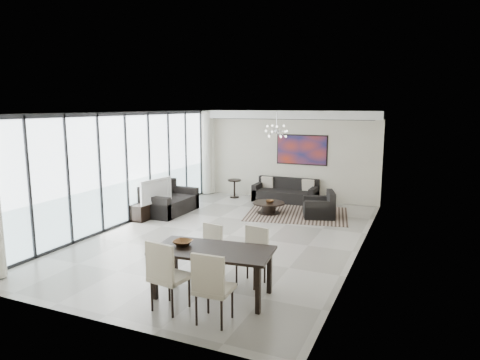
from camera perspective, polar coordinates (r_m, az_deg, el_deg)
The scene contains 20 objects.
room_shell at distance 9.78m, azimuth 1.01°, elevation 0.44°, with size 6.00×9.00×2.90m.
window_wall at distance 11.45m, azimuth -14.52°, elevation 1.60°, with size 0.37×8.95×2.90m.
soffit at distance 13.85m, azimuth 6.14°, elevation 8.65°, with size 5.98×0.40×0.26m, color white.
painting at distance 13.94m, azimuth 8.23°, elevation 4.00°, with size 1.68×0.04×0.98m, color #AF3018.
chandelier at distance 12.06m, azimuth 4.89°, elevation 6.50°, with size 0.66×0.66×0.71m.
rug at distance 12.34m, azimuth 7.61°, elevation -4.51°, with size 2.80×2.16×0.01m, color black.
coffee_table at distance 12.32m, azimuth 3.83°, elevation -3.62°, with size 0.92×0.92×0.32m.
bowl_coffee at distance 12.23m, azimuth 3.99°, elevation -2.88°, with size 0.23×0.23×0.07m, color brown.
sofa_main at distance 13.88m, azimuth 6.10°, elevation -1.84°, with size 2.03×0.83×0.74m.
loveseat at distance 12.51m, azimuth -9.56°, elevation -3.00°, with size 0.98×1.73×0.87m.
armchair at distance 12.07m, azimuth 10.62°, elevation -3.72°, with size 1.05×1.08×0.73m.
side_table at distance 14.35m, azimuth -0.75°, elevation -0.72°, with size 0.45×0.45×0.61m.
tv_console at distance 12.18m, azimuth -11.85°, elevation -3.78°, with size 0.40×1.41×0.44m, color black.
television at distance 11.92m, azimuth -11.50°, elevation -1.36°, with size 1.14×0.15×0.66m, color gray.
dining_table at distance 6.95m, azimuth -3.64°, elevation -9.85°, with size 2.00×1.17×0.79m.
dining_chair_sw at distance 6.55m, azimuth -9.94°, elevation -11.92°, with size 0.57×0.57×1.10m.
dining_chair_se at distance 6.11m, azimuth -3.86°, elevation -13.62°, with size 0.51×0.51×1.07m.
dining_chair_nw at distance 7.95m, azimuth -4.06°, elevation -8.73°, with size 0.48×0.48×0.91m.
dining_chair_ne at distance 7.50m, azimuth 1.84°, elevation -9.49°, with size 0.52×0.52×0.98m.
bowl_dining at distance 7.16m, azimuth -7.65°, elevation -8.28°, with size 0.31×0.31×0.08m, color brown.
Camera 1 is at (4.15, -8.91, 3.05)m, focal length 32.00 mm.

